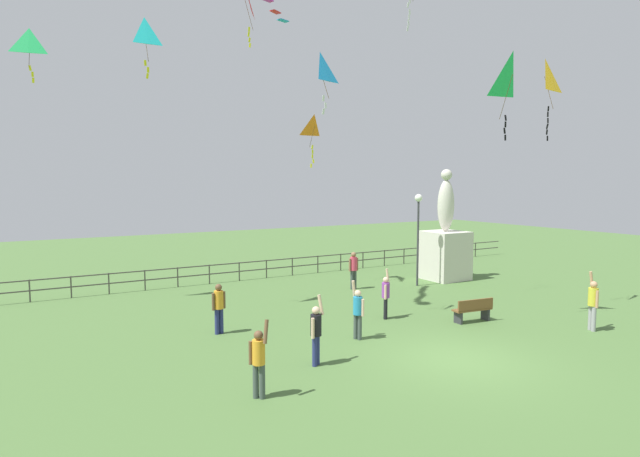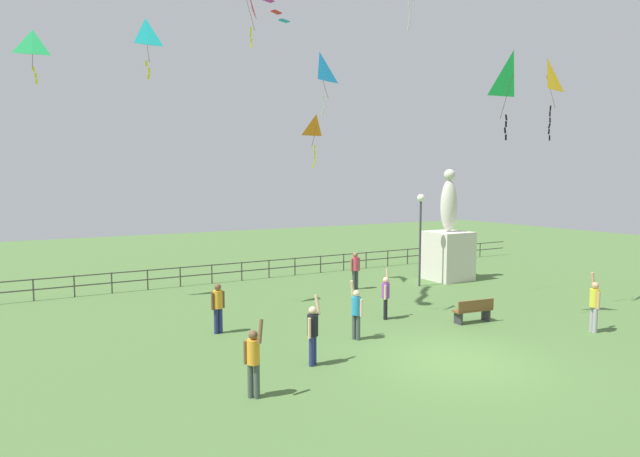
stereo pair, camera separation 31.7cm
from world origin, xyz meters
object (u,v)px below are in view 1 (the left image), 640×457
at_px(lamppost, 418,219).
at_px(kite_7, 314,128).
at_px(kite_1, 245,1).
at_px(kite_4, 512,77).
at_px(person_0, 358,310).
at_px(person_6, 259,359).
at_px(person_1, 219,305).
at_px(person_2, 386,294).
at_px(person_5, 593,302).
at_px(person_3, 316,331).
at_px(statue_monument, 445,247).
at_px(park_bench, 473,309).
at_px(kite_3, 545,79).
at_px(kite_6, 145,36).
at_px(kite_0, 320,70).
at_px(person_4, 354,268).
at_px(kite_2, 30,44).

height_order(lamppost, kite_7, kite_7).
bearing_deg(kite_1, kite_4, -59.16).
relative_size(person_0, person_6, 1.00).
xyz_separation_m(person_1, person_2, (5.87, -1.27, -0.04)).
bearing_deg(kite_4, kite_7, 103.65).
height_order(person_0, person_5, person_5).
bearing_deg(kite_7, person_2, -95.99).
distance_m(person_3, kite_7, 12.54).
xyz_separation_m(statue_monument, person_3, (-11.88, -7.44, -0.73)).
height_order(statue_monument, kite_4, kite_4).
bearing_deg(park_bench, kite_1, 120.90).
bearing_deg(person_0, kite_3, -2.30).
height_order(person_0, person_1, person_0).
height_order(person_1, kite_6, kite_6).
distance_m(kite_3, kite_4, 3.22).
bearing_deg(kite_0, person_0, -90.46).
bearing_deg(person_3, person_6, -151.59).
relative_size(park_bench, kite_4, 0.54).
bearing_deg(person_0, person_2, 33.74).
distance_m(person_2, kite_1, 13.77).
distance_m(person_1, kite_4, 12.29).
bearing_deg(person_0, kite_1, 92.87).
relative_size(person_5, person_6, 1.06).
bearing_deg(park_bench, kite_6, 144.18).
distance_m(kite_4, kite_7, 9.65).
distance_m(statue_monument, person_3, 14.04).
relative_size(person_2, person_5, 0.92).
height_order(kite_0, kite_1, kite_1).
bearing_deg(kite_6, kite_7, 10.65).
xyz_separation_m(lamppost, person_1, (-10.85, -2.72, -2.26)).
relative_size(statue_monument, person_3, 2.95).
distance_m(person_2, person_4, 5.24).
distance_m(person_3, kite_2, 15.76).
bearing_deg(person_4, person_2, -110.99).
bearing_deg(statue_monument, person_6, -148.47).
bearing_deg(person_3, statue_monument, 32.08).
bearing_deg(kite_1, person_6, -110.96).
height_order(lamppost, person_3, lamppost).
xyz_separation_m(person_5, kite_0, (-7.33, 5.57, 7.81)).
relative_size(person_1, kite_7, 0.68).
relative_size(kite_0, kite_2, 1.04).
xyz_separation_m(person_0, kite_3, (8.25, -0.33, 7.92)).
height_order(statue_monument, person_2, statue_monument).
height_order(person_4, kite_4, kite_4).
bearing_deg(kite_0, park_bench, -31.24).
relative_size(kite_4, kite_6, 1.31).
xyz_separation_m(kite_0, kite_7, (2.93, 5.59, -1.29)).
distance_m(person_1, kite_6, 10.10).
distance_m(person_2, kite_2, 16.48).
bearing_deg(park_bench, kite_3, 1.47).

